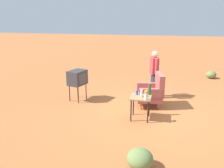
{
  "coord_description": "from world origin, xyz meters",
  "views": [
    {
      "loc": [
        6.67,
        0.3,
        2.72
      ],
      "look_at": [
        -0.21,
        -1.34,
        0.65
      ],
      "focal_mm": 36.72,
      "sensor_mm": 36.0,
      "label": 1
    }
  ],
  "objects_px": {
    "armchair": "(152,91)",
    "bottle_short_clear": "(142,93)",
    "side_table": "(141,100)",
    "tv_on_stand": "(77,78)",
    "flower_vase": "(146,95)",
    "bottle_wine_green": "(150,89)",
    "soda_can_red": "(145,92)",
    "person_standing": "(154,71)",
    "soda_can_blue": "(137,92)"
  },
  "relations": [
    {
      "from": "armchair",
      "to": "bottle_short_clear",
      "type": "xyz_separation_m",
      "value": [
        1.02,
        -0.23,
        0.25
      ]
    },
    {
      "from": "armchair",
      "to": "side_table",
      "type": "height_order",
      "value": "armchair"
    },
    {
      "from": "tv_on_stand",
      "to": "flower_vase",
      "type": "distance_m",
      "value": 2.68
    },
    {
      "from": "armchair",
      "to": "bottle_wine_green",
      "type": "xyz_separation_m",
      "value": [
        0.79,
        -0.03,
        0.31
      ]
    },
    {
      "from": "bottle_short_clear",
      "to": "soda_can_red",
      "type": "relative_size",
      "value": 1.64
    },
    {
      "from": "person_standing",
      "to": "soda_can_blue",
      "type": "height_order",
      "value": "person_standing"
    },
    {
      "from": "armchair",
      "to": "person_standing",
      "type": "relative_size",
      "value": 0.65
    },
    {
      "from": "bottle_wine_green",
      "to": "person_standing",
      "type": "bearing_deg",
      "value": 179.5
    },
    {
      "from": "side_table",
      "to": "tv_on_stand",
      "type": "bearing_deg",
      "value": -114.23
    },
    {
      "from": "bottle_wine_green",
      "to": "soda_can_blue",
      "type": "xyz_separation_m",
      "value": [
        0.07,
        -0.34,
        -0.1
      ]
    },
    {
      "from": "soda_can_red",
      "to": "soda_can_blue",
      "type": "bearing_deg",
      "value": -71.79
    },
    {
      "from": "side_table",
      "to": "bottle_short_clear",
      "type": "distance_m",
      "value": 0.2
    },
    {
      "from": "bottle_wine_green",
      "to": "flower_vase",
      "type": "distance_m",
      "value": 0.46
    },
    {
      "from": "armchair",
      "to": "tv_on_stand",
      "type": "height_order",
      "value": "armchair"
    },
    {
      "from": "soda_can_red",
      "to": "flower_vase",
      "type": "height_order",
      "value": "flower_vase"
    },
    {
      "from": "person_standing",
      "to": "bottle_short_clear",
      "type": "xyz_separation_m",
      "value": [
        1.87,
        -0.21,
        -0.19
      ]
    },
    {
      "from": "tv_on_stand",
      "to": "bottle_wine_green",
      "type": "distance_m",
      "value": 2.56
    },
    {
      "from": "side_table",
      "to": "tv_on_stand",
      "type": "distance_m",
      "value": 2.45
    },
    {
      "from": "bottle_short_clear",
      "to": "person_standing",
      "type": "bearing_deg",
      "value": 173.55
    },
    {
      "from": "side_table",
      "to": "bottle_short_clear",
      "type": "height_order",
      "value": "bottle_short_clear"
    },
    {
      "from": "armchair",
      "to": "side_table",
      "type": "bearing_deg",
      "value": -13.46
    },
    {
      "from": "side_table",
      "to": "bottle_wine_green",
      "type": "distance_m",
      "value": 0.41
    },
    {
      "from": "armchair",
      "to": "tv_on_stand",
      "type": "relative_size",
      "value": 1.03
    },
    {
      "from": "tv_on_stand",
      "to": "flower_vase",
      "type": "xyz_separation_m",
      "value": [
        1.23,
        2.39,
        0.01
      ]
    },
    {
      "from": "armchair",
      "to": "flower_vase",
      "type": "height_order",
      "value": "armchair"
    },
    {
      "from": "side_table",
      "to": "flower_vase",
      "type": "relative_size",
      "value": 2.44
    },
    {
      "from": "bottle_short_clear",
      "to": "flower_vase",
      "type": "bearing_deg",
      "value": 32.69
    },
    {
      "from": "bottle_short_clear",
      "to": "flower_vase",
      "type": "relative_size",
      "value": 0.75
    },
    {
      "from": "side_table",
      "to": "tv_on_stand",
      "type": "relative_size",
      "value": 0.63
    },
    {
      "from": "tv_on_stand",
      "to": "soda_can_red",
      "type": "bearing_deg",
      "value": 71.7
    },
    {
      "from": "bottle_short_clear",
      "to": "soda_can_red",
      "type": "distance_m",
      "value": 0.25
    },
    {
      "from": "side_table",
      "to": "bottle_short_clear",
      "type": "xyz_separation_m",
      "value": [
        0.0,
        0.02,
        0.2
      ]
    },
    {
      "from": "bottle_short_clear",
      "to": "armchair",
      "type": "bearing_deg",
      "value": 167.55
    },
    {
      "from": "person_standing",
      "to": "bottle_short_clear",
      "type": "relative_size",
      "value": 8.2
    },
    {
      "from": "armchair",
      "to": "flower_vase",
      "type": "distance_m",
      "value": 1.28
    },
    {
      "from": "soda_can_blue",
      "to": "tv_on_stand",
      "type": "bearing_deg",
      "value": -111.82
    },
    {
      "from": "person_standing",
      "to": "flower_vase",
      "type": "height_order",
      "value": "person_standing"
    },
    {
      "from": "bottle_short_clear",
      "to": "soda_can_blue",
      "type": "distance_m",
      "value": 0.22
    },
    {
      "from": "side_table",
      "to": "tv_on_stand",
      "type": "xyz_separation_m",
      "value": [
        -1.0,
        -2.22,
        0.23
      ]
    },
    {
      "from": "armchair",
      "to": "side_table",
      "type": "relative_size",
      "value": 1.64
    },
    {
      "from": "bottle_short_clear",
      "to": "soda_can_red",
      "type": "bearing_deg",
      "value": 161.23
    },
    {
      "from": "bottle_short_clear",
      "to": "bottle_wine_green",
      "type": "relative_size",
      "value": 0.62
    },
    {
      "from": "bottle_wine_green",
      "to": "armchair",
      "type": "bearing_deg",
      "value": 177.9
    },
    {
      "from": "bottle_short_clear",
      "to": "soda_can_blue",
      "type": "height_order",
      "value": "bottle_short_clear"
    },
    {
      "from": "tv_on_stand",
      "to": "bottle_wine_green",
      "type": "bearing_deg",
      "value": 72.45
    },
    {
      "from": "side_table",
      "to": "soda_can_blue",
      "type": "distance_m",
      "value": 0.26
    },
    {
      "from": "soda_can_blue",
      "to": "soda_can_red",
      "type": "bearing_deg",
      "value": 108.21
    },
    {
      "from": "bottle_wine_green",
      "to": "soda_can_blue",
      "type": "distance_m",
      "value": 0.36
    },
    {
      "from": "bottle_wine_green",
      "to": "flower_vase",
      "type": "bearing_deg",
      "value": -6.66
    },
    {
      "from": "person_standing",
      "to": "soda_can_red",
      "type": "xyz_separation_m",
      "value": [
        1.63,
        -0.13,
        -0.23
      ]
    }
  ]
}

